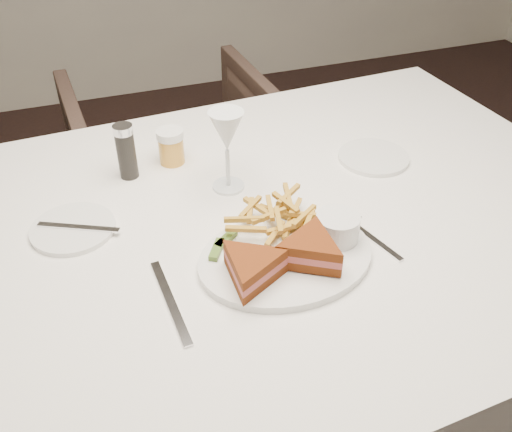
{
  "coord_description": "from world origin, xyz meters",
  "views": [
    {
      "loc": [
        -0.51,
        -0.66,
        1.43
      ],
      "look_at": [
        -0.23,
        0.13,
        0.8
      ],
      "focal_mm": 40.0,
      "sensor_mm": 36.0,
      "label": 1
    }
  ],
  "objects": [
    {
      "name": "table_setting",
      "position": [
        -0.22,
        0.14,
        0.79
      ],
      "size": [
        0.83,
        0.6,
        0.18
      ],
      "color": "white",
      "rests_on": "table"
    },
    {
      "name": "table",
      "position": [
        -0.23,
        0.18,
        0.38
      ],
      "size": [
        1.6,
        1.12,
        0.75
      ],
      "primitive_type": "cube",
      "rotation": [
        0.0,
        0.0,
        0.06
      ],
      "color": "white",
      "rests_on": "ground"
    },
    {
      "name": "chair_far",
      "position": [
        -0.19,
        1.1,
        0.35
      ],
      "size": [
        0.72,
        0.67,
        0.71
      ],
      "primitive_type": "imported",
      "rotation": [
        0.0,
        0.0,
        3.19
      ],
      "color": "#423028",
      "rests_on": "ground"
    }
  ]
}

